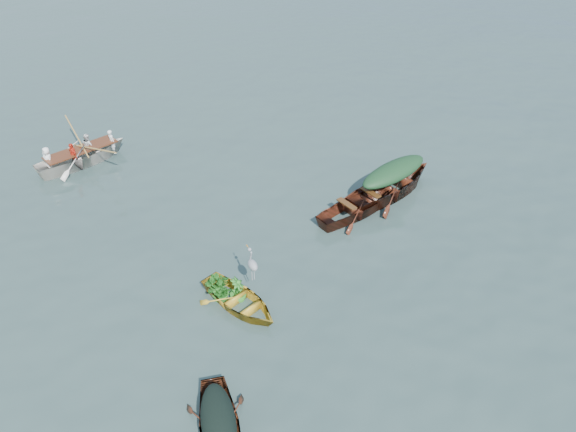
# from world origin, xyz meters

# --- Properties ---
(ground) EXTENTS (140.00, 140.00, 0.00)m
(ground) POSITION_xyz_m (0.00, 0.00, 0.00)
(ground) COLOR #334743
(ground) RESTS_ON ground
(yellow_dinghy) EXTENTS (2.27, 3.21, 0.78)m
(yellow_dinghy) POSITION_xyz_m (-2.90, 0.57, 0.00)
(yellow_dinghy) COLOR gold
(yellow_dinghy) RESTS_ON ground
(green_tarp_boat) EXTENTS (5.26, 2.90, 1.22)m
(green_tarp_boat) POSITION_xyz_m (3.37, 3.21, 0.00)
(green_tarp_boat) COLOR #552613
(green_tarp_boat) RESTS_ON ground
(open_wooden_boat) EXTENTS (4.33, 2.16, 0.95)m
(open_wooden_boat) POSITION_xyz_m (1.85, 2.77, 0.00)
(open_wooden_boat) COLOR #592316
(open_wooden_boat) RESTS_ON ground
(rowed_boat) EXTENTS (4.73, 2.64, 1.09)m
(rowed_boat) POSITION_xyz_m (-5.29, 9.48, 0.00)
(rowed_boat) COLOR white
(rowed_boat) RESTS_ON ground
(dark_tarp_cover) EXTENTS (1.04, 1.91, 0.40)m
(dark_tarp_cover) POSITION_xyz_m (-4.56, -2.66, 0.60)
(dark_tarp_cover) COLOR black
(dark_tarp_cover) RESTS_ON dark_covered_boat
(green_tarp_cover) EXTENTS (2.90, 1.59, 0.52)m
(green_tarp_cover) POSITION_xyz_m (3.37, 3.21, 0.87)
(green_tarp_cover) COLOR #16371D
(green_tarp_cover) RESTS_ON green_tarp_boat
(thwart_benches) EXTENTS (2.19, 1.20, 0.04)m
(thwart_benches) POSITION_xyz_m (1.85, 2.77, 0.50)
(thwart_benches) COLOR #42250F
(thwart_benches) RESTS_ON open_wooden_boat
(heron) EXTENTS (0.41, 0.47, 0.92)m
(heron) POSITION_xyz_m (-2.40, 0.82, 0.85)
(heron) COLOR #989CA1
(heron) RESTS_ON yellow_dinghy
(dinghy_weeds) EXTENTS (0.98, 1.09, 0.60)m
(dinghy_weeds) POSITION_xyz_m (-3.07, 1.10, 0.69)
(dinghy_weeds) COLOR #1A6119
(dinghy_weeds) RESTS_ON yellow_dinghy
(rowers) EXTENTS (3.39, 2.11, 0.76)m
(rowers) POSITION_xyz_m (-5.29, 9.48, 0.93)
(rowers) COLOR silver
(rowers) RESTS_ON rowed_boat
(oars) EXTENTS (1.34, 2.66, 0.06)m
(oars) POSITION_xyz_m (-5.29, 9.48, 0.58)
(oars) COLOR olive
(oars) RESTS_ON rowed_boat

